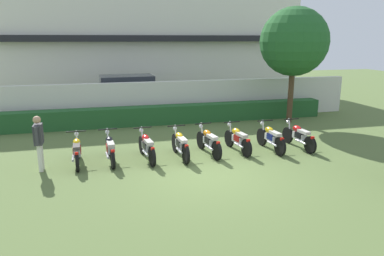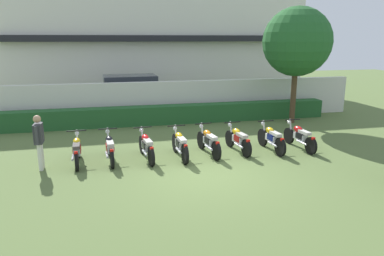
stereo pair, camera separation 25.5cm
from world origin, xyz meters
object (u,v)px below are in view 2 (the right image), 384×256
motorcycle_in_row_4 (209,141)px  motorcycle_in_row_0 (77,150)px  parked_car (133,93)px  motorcycle_in_row_1 (110,148)px  tree_near_inspector (297,42)px  inspector_person (39,138)px  motorcycle_in_row_7 (300,136)px  motorcycle_in_row_3 (180,144)px  motorcycle_in_row_2 (146,146)px  motorcycle_in_row_5 (238,139)px  motorcycle_in_row_6 (271,138)px

motorcycle_in_row_4 → motorcycle_in_row_0: bearing=83.0°
parked_car → motorcycle_in_row_1: bearing=-101.9°
tree_near_inspector → motorcycle_in_row_1: tree_near_inspector is taller
motorcycle_in_row_4 → inspector_person: (-5.19, -0.26, 0.51)m
parked_car → motorcycle_in_row_4: parked_car is taller
motorcycle_in_row_7 → motorcycle_in_row_4: bearing=83.7°
parked_car → motorcycle_in_row_0: parked_car is taller
motorcycle_in_row_0 → motorcycle_in_row_3: size_ratio=0.98×
tree_near_inspector → motorcycle_in_row_7: size_ratio=2.65×
parked_car → motorcycle_in_row_2: size_ratio=2.39×
parked_car → tree_near_inspector: bearing=-35.7°
motorcycle_in_row_1 → motorcycle_in_row_2: motorcycle_in_row_2 is taller
motorcycle_in_row_7 → motorcycle_in_row_2: bearing=85.4°
motorcycle_in_row_1 → motorcycle_in_row_5: bearing=-93.9°
motorcycle_in_row_4 → motorcycle_in_row_2: bearing=85.4°
tree_near_inspector → motorcycle_in_row_4: bearing=-143.8°
motorcycle_in_row_4 → motorcycle_in_row_3: bearing=90.9°
tree_near_inspector → motorcycle_in_row_0: 10.38m
parked_car → motorcycle_in_row_6: (4.07, -8.26, -0.48)m
motorcycle_in_row_4 → motorcycle_in_row_6: size_ratio=1.03×
motorcycle_in_row_2 → motorcycle_in_row_4: bearing=-94.5°
inspector_person → motorcycle_in_row_2: bearing=3.3°
tree_near_inspector → motorcycle_in_row_1: size_ratio=2.66×
tree_near_inspector → motorcycle_in_row_3: size_ratio=2.70×
tree_near_inspector → motorcycle_in_row_0: bearing=-158.3°
motorcycle_in_row_5 → motorcycle_in_row_6: size_ratio=0.99×
motorcycle_in_row_6 → inspector_person: (-7.39, -0.14, 0.51)m
motorcycle_in_row_0 → motorcycle_in_row_6: bearing=-93.4°
motorcycle_in_row_0 → motorcycle_in_row_6: size_ratio=1.00×
motorcycle_in_row_3 → motorcycle_in_row_6: bearing=-92.9°
motorcycle_in_row_4 → motorcycle_in_row_7: motorcycle_in_row_4 is taller
motorcycle_in_row_6 → motorcycle_in_row_4: bearing=83.3°
motorcycle_in_row_0 → inspector_person: bearing=102.6°
motorcycle_in_row_7 → motorcycle_in_row_3: bearing=86.0°
motorcycle_in_row_4 → motorcycle_in_row_6: (2.19, -0.12, 0.00)m
motorcycle_in_row_3 → motorcycle_in_row_6: 3.19m
parked_car → motorcycle_in_row_5: size_ratio=2.49×
motorcycle_in_row_4 → motorcycle_in_row_6: motorcycle_in_row_6 is taller
motorcycle_in_row_0 → inspector_person: (-1.00, -0.27, 0.52)m
motorcycle_in_row_1 → motorcycle_in_row_4: motorcycle_in_row_4 is taller
motorcycle_in_row_2 → motorcycle_in_row_6: size_ratio=1.03×
parked_car → motorcycle_in_row_0: size_ratio=2.46×
parked_car → motorcycle_in_row_7: (5.14, -8.25, -0.49)m
motorcycle_in_row_2 → motorcycle_in_row_5: bearing=-94.7°
parked_car → tree_near_inspector: tree_near_inspector is taller
motorcycle_in_row_5 → motorcycle_in_row_7: size_ratio=0.95×
motorcycle_in_row_4 → inspector_person: bearing=86.0°
motorcycle_in_row_1 → motorcycle_in_row_2: 1.13m
motorcycle_in_row_4 → motorcycle_in_row_5: 1.04m
motorcycle_in_row_0 → motorcycle_in_row_4: motorcycle_in_row_4 is taller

